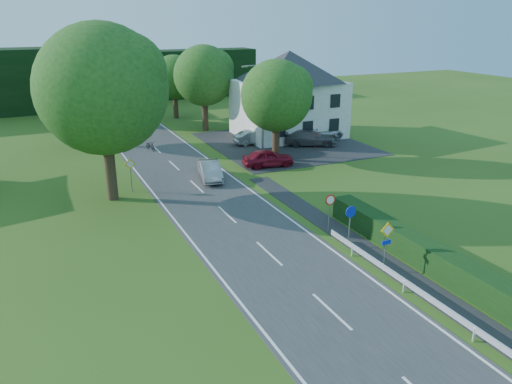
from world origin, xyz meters
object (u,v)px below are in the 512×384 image
streetlight (261,106)px  moving_car (210,170)px  motorcycle (150,146)px  parked_car_silver_a (255,137)px  parasol (316,141)px  parked_car_red (268,158)px  parked_car_grey (310,138)px  parked_car_silver_b (319,133)px

streetlight → moving_car: (-6.57, -4.74, -3.73)m
motorcycle → parked_car_silver_a: parked_car_silver_a is taller
motorcycle → parasol: size_ratio=0.86×
moving_car → parked_car_red: 5.69m
moving_car → parasol: 12.66m
moving_car → parked_car_red: (5.55, 1.24, 0.03)m
parked_car_grey → parked_car_silver_b: bearing=-25.2°
moving_car → parked_car_silver_b: bearing=39.0°
streetlight → parked_car_silver_b: 8.98m
moving_car → motorcycle: size_ratio=2.54×
moving_car → parked_car_grey: 13.73m
moving_car → parked_car_silver_a: (7.73, 8.67, -0.02)m
motorcycle → moving_car: bearing=-92.0°
motorcycle → parked_car_red: size_ratio=0.39×
parked_car_red → parked_car_grey: 8.29m
parked_car_red → parked_car_silver_b: parked_car_silver_b is taller
parked_car_silver_b → parasol: bearing=139.3°
parked_car_grey → parked_car_silver_b: (1.90, 1.54, 0.00)m
motorcycle → parked_car_grey: size_ratio=0.33×
motorcycle → parked_car_silver_a: size_ratio=0.40×
parked_car_red → motorcycle: bearing=48.2°
parked_car_silver_b → streetlight: bearing=104.8°
moving_car → parked_car_grey: (12.38, 5.93, 0.04)m
moving_car → parked_car_red: bearing=23.9°
parked_car_grey → parked_car_red: bearing=150.3°
motorcycle → parasol: 15.37m
parked_car_silver_a → moving_car: bearing=140.7°
parked_car_red → streetlight: bearing=-7.2°
moving_car → parked_car_silver_a: moving_car is taller
streetlight → parked_car_red: (-1.02, -3.50, -3.71)m
parked_car_silver_b → motorcycle: bearing=74.5°
streetlight → parked_car_grey: 6.99m
parked_car_silver_a → parked_car_grey: bearing=-118.1°
parasol → parked_car_red: bearing=-154.8°
moving_car → parked_car_silver_a: bearing=59.6°
motorcycle → parked_car_silver_b: bearing=-23.8°
streetlight → parked_car_red: 5.20m
streetlight → motorcycle: streetlight is taller
parasol → motorcycle: bearing=155.6°
streetlight → parked_car_silver_b: size_ratio=1.52×
parked_car_silver_a → parked_car_grey: (4.64, -2.74, 0.06)m
parked_car_silver_b → parasol: size_ratio=2.75×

